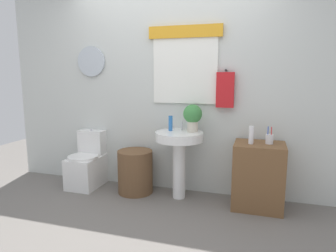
{
  "coord_description": "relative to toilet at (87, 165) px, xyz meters",
  "views": [
    {
      "loc": [
        1.08,
        -2.43,
        1.44
      ],
      "look_at": [
        0.08,
        0.8,
        0.86
      ],
      "focal_mm": 32.29,
      "sensor_mm": 36.0,
      "label": 1
    }
  ],
  "objects": [
    {
      "name": "back_wall",
      "position": [
        1.05,
        0.27,
        1.03
      ],
      "size": [
        4.4,
        0.18,
        2.6
      ],
      "color": "silver",
      "rests_on": "ground_plane"
    },
    {
      "name": "laundry_hamper",
      "position": [
        0.69,
        -0.03,
        -0.02
      ],
      "size": [
        0.43,
        0.43,
        0.52
      ],
      "primitive_type": "cylinder",
      "color": "brown",
      "rests_on": "ground_plane"
    },
    {
      "name": "toothbrush_cup",
      "position": [
        2.23,
        -0.01,
        0.49
      ],
      "size": [
        0.08,
        0.08,
        0.19
      ],
      "color": "silver",
      "rests_on": "wooden_cabinet"
    },
    {
      "name": "potted_plant",
      "position": [
        1.38,
        0.03,
        0.7
      ],
      "size": [
        0.22,
        0.22,
        0.32
      ],
      "color": "beige",
      "rests_on": "pedestal_sink"
    },
    {
      "name": "ground_plane",
      "position": [
        1.04,
        -0.88,
        -0.28
      ],
      "size": [
        8.0,
        8.0,
        0.0
      ],
      "primitive_type": "plane",
      "color": "slate"
    },
    {
      "name": "wooden_cabinet",
      "position": [
        2.13,
        -0.03,
        0.08
      ],
      "size": [
        0.53,
        0.44,
        0.71
      ],
      "primitive_type": "cube",
      "color": "brown",
      "rests_on": "ground_plane"
    },
    {
      "name": "lotion_bottle",
      "position": [
        2.04,
        -0.07,
        0.53
      ],
      "size": [
        0.05,
        0.05,
        0.19
      ],
      "primitive_type": "cylinder",
      "color": "white",
      "rests_on": "wooden_cabinet"
    },
    {
      "name": "pedestal_sink",
      "position": [
        1.24,
        -0.03,
        0.33
      ],
      "size": [
        0.55,
        0.55,
        0.79
      ],
      "color": "white",
      "rests_on": "ground_plane"
    },
    {
      "name": "soap_bottle",
      "position": [
        1.12,
        0.02,
        0.6
      ],
      "size": [
        0.05,
        0.05,
        0.18
      ],
      "primitive_type": "cylinder",
      "color": "#2D6BB7",
      "rests_on": "pedestal_sink"
    },
    {
      "name": "toilet",
      "position": [
        0.0,
        0.0,
        0.0
      ],
      "size": [
        0.38,
        0.51,
        0.73
      ],
      "color": "white",
      "rests_on": "ground_plane"
    },
    {
      "name": "faucet",
      "position": [
        1.24,
        0.09,
        0.56
      ],
      "size": [
        0.03,
        0.03,
        0.1
      ],
      "primitive_type": "cylinder",
      "color": "silver",
      "rests_on": "pedestal_sink"
    }
  ]
}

